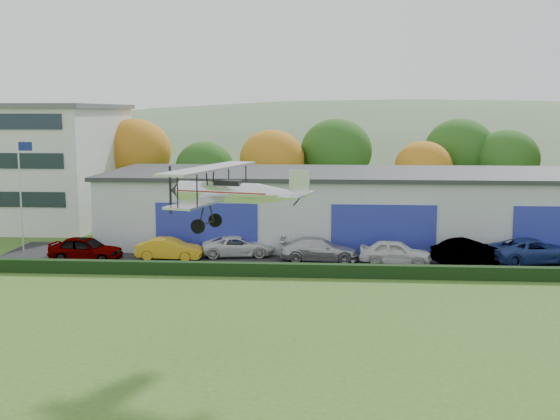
# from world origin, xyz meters

# --- Properties ---
(ground) EXTENTS (300.00, 300.00, 0.00)m
(ground) POSITION_xyz_m (0.00, 0.00, 0.00)
(ground) COLOR #365B1C
(ground) RESTS_ON ground
(apron) EXTENTS (48.00, 9.00, 0.05)m
(apron) POSITION_xyz_m (3.00, 21.00, 0.03)
(apron) COLOR black
(apron) RESTS_ON ground
(hedge) EXTENTS (46.00, 0.60, 0.80)m
(hedge) POSITION_xyz_m (3.00, 16.20, 0.40)
(hedge) COLOR black
(hedge) RESTS_ON ground
(hangar) EXTENTS (40.60, 12.60, 5.30)m
(hangar) POSITION_xyz_m (5.00, 27.98, 2.66)
(hangar) COLOR #B2B7BC
(hangar) RESTS_ON ground
(flagpole) EXTENTS (1.05, 0.10, 8.00)m
(flagpole) POSITION_xyz_m (-19.88, 22.00, 4.78)
(flagpole) COLOR silver
(flagpole) RESTS_ON ground
(tree_belt) EXTENTS (75.70, 13.22, 10.12)m
(tree_belt) POSITION_xyz_m (0.85, 40.62, 5.61)
(tree_belt) COLOR #3D2614
(tree_belt) RESTS_ON ground
(distant_hills) EXTENTS (430.00, 196.00, 56.00)m
(distant_hills) POSITION_xyz_m (-4.38, 140.00, -13.05)
(distant_hills) COLOR #4C6642
(distant_hills) RESTS_ON ground
(car_0) EXTENTS (4.95, 2.41, 1.63)m
(car_0) POSITION_xyz_m (-14.54, 19.32, 0.86)
(car_0) COLOR gray
(car_0) RESTS_ON apron
(car_1) EXTENTS (4.41, 1.73, 1.43)m
(car_1) POSITION_xyz_m (-9.17, 20.12, 0.76)
(car_1) COLOR gold
(car_1) RESTS_ON apron
(car_2) EXTENTS (5.14, 2.98, 1.35)m
(car_2) POSITION_xyz_m (-4.77, 21.53, 0.72)
(car_2) COLOR silver
(car_2) RESTS_ON apron
(car_3) EXTENTS (5.21, 2.18, 1.50)m
(car_3) POSITION_xyz_m (0.73, 20.50, 0.80)
(car_3) COLOR silver
(car_3) RESTS_ON apron
(car_4) EXTENTS (4.76, 2.43, 1.55)m
(car_4) POSITION_xyz_m (5.62, 19.83, 0.83)
(car_4) COLOR silver
(car_4) RESTS_ON apron
(car_5) EXTENTS (5.16, 3.28, 1.61)m
(car_5) POSITION_xyz_m (10.41, 20.21, 0.85)
(car_5) COLOR gray
(car_5) RESTS_ON apron
(car_6) EXTENTS (6.25, 4.06, 1.60)m
(car_6) POSITION_xyz_m (14.54, 20.77, 0.85)
(car_6) COLOR navy
(car_6) RESTS_ON apron
(biplane) EXTENTS (6.22, 7.05, 2.63)m
(biplane) POSITION_xyz_m (-2.70, 3.83, 6.59)
(biplane) COLOR silver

